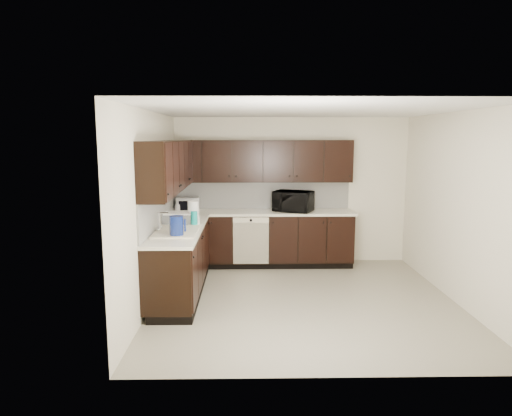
{
  "coord_description": "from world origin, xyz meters",
  "views": [
    {
      "loc": [
        -0.75,
        -5.85,
        2.16
      ],
      "look_at": [
        -0.63,
        0.6,
        1.16
      ],
      "focal_mm": 32.0,
      "sensor_mm": 36.0,
      "label": 1
    }
  ],
  "objects_px": {
    "microwave": "(293,201)",
    "toaster_oven": "(188,204)",
    "sink": "(177,237)",
    "blue_pitcher": "(176,226)",
    "storage_bin": "(180,218)"
  },
  "relations": [
    {
      "from": "sink",
      "to": "storage_bin",
      "type": "xyz_separation_m",
      "value": [
        -0.04,
        0.59,
        0.14
      ]
    },
    {
      "from": "sink",
      "to": "microwave",
      "type": "xyz_separation_m",
      "value": [
        1.69,
        1.66,
        0.23
      ]
    },
    {
      "from": "toaster_oven",
      "to": "storage_bin",
      "type": "relative_size",
      "value": 0.94
    },
    {
      "from": "microwave",
      "to": "storage_bin",
      "type": "distance_m",
      "value": 2.03
    },
    {
      "from": "toaster_oven",
      "to": "storage_bin",
      "type": "xyz_separation_m",
      "value": [
        0.03,
        -1.11,
        -0.04
      ]
    },
    {
      "from": "microwave",
      "to": "toaster_oven",
      "type": "height_order",
      "value": "microwave"
    },
    {
      "from": "sink",
      "to": "toaster_oven",
      "type": "bearing_deg",
      "value": 92.32
    },
    {
      "from": "sink",
      "to": "microwave",
      "type": "height_order",
      "value": "microwave"
    },
    {
      "from": "sink",
      "to": "toaster_oven",
      "type": "xyz_separation_m",
      "value": [
        -0.07,
        1.7,
        0.18
      ]
    },
    {
      "from": "sink",
      "to": "blue_pitcher",
      "type": "relative_size",
      "value": 3.15
    },
    {
      "from": "microwave",
      "to": "toaster_oven",
      "type": "relative_size",
      "value": 1.62
    },
    {
      "from": "storage_bin",
      "to": "blue_pitcher",
      "type": "relative_size",
      "value": 1.56
    },
    {
      "from": "storage_bin",
      "to": "blue_pitcher",
      "type": "distance_m",
      "value": 0.85
    },
    {
      "from": "sink",
      "to": "blue_pitcher",
      "type": "bearing_deg",
      "value": -80.23
    },
    {
      "from": "microwave",
      "to": "storage_bin",
      "type": "xyz_separation_m",
      "value": [
        -1.73,
        -1.07,
        -0.09
      ]
    }
  ]
}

